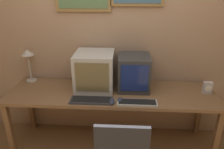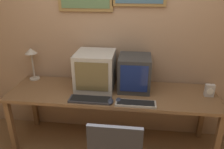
{
  "view_description": "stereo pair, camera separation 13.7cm",
  "coord_description": "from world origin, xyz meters",
  "px_view_note": "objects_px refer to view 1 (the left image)",
  "views": [
    {
      "loc": [
        0.13,
        -1.17,
        1.92
      ],
      "look_at": [
        0.0,
        1.07,
        0.97
      ],
      "focal_mm": 35.0,
      "sensor_mm": 36.0,
      "label": 1
    },
    {
      "loc": [
        0.27,
        -1.16,
        1.92
      ],
      "look_at": [
        0.0,
        1.07,
        0.97
      ],
      "focal_mm": 35.0,
      "sensor_mm": 36.0,
      "label": 2
    }
  ],
  "objects_px": {
    "keyboard_side": "(137,103)",
    "desk_clock": "(207,88)",
    "keyboard_main": "(91,100)",
    "mouse_near_keyboard": "(120,100)",
    "monitor_right": "(134,72)",
    "mouse_far_corner": "(112,101)",
    "desk_lamp": "(28,57)",
    "monitor_left": "(95,71)"
  },
  "relations": [
    {
      "from": "mouse_near_keyboard",
      "to": "keyboard_main",
      "type": "bearing_deg",
      "value": -176.97
    },
    {
      "from": "keyboard_side",
      "to": "mouse_far_corner",
      "type": "distance_m",
      "value": 0.26
    },
    {
      "from": "monitor_right",
      "to": "mouse_near_keyboard",
      "type": "relative_size",
      "value": 3.79
    },
    {
      "from": "mouse_near_keyboard",
      "to": "desk_clock",
      "type": "bearing_deg",
      "value": 13.82
    },
    {
      "from": "keyboard_side",
      "to": "desk_lamp",
      "type": "height_order",
      "value": "desk_lamp"
    },
    {
      "from": "monitor_right",
      "to": "desk_lamp",
      "type": "height_order",
      "value": "desk_lamp"
    },
    {
      "from": "keyboard_main",
      "to": "mouse_far_corner",
      "type": "relative_size",
      "value": 4.03
    },
    {
      "from": "desk_lamp",
      "to": "mouse_far_corner",
      "type": "bearing_deg",
      "value": -25.12
    },
    {
      "from": "mouse_near_keyboard",
      "to": "desk_clock",
      "type": "xyz_separation_m",
      "value": [
        0.98,
        0.24,
        0.05
      ]
    },
    {
      "from": "monitor_right",
      "to": "desk_lamp",
      "type": "relative_size",
      "value": 0.96
    },
    {
      "from": "monitor_right",
      "to": "keyboard_side",
      "type": "xyz_separation_m",
      "value": [
        0.03,
        -0.37,
        -0.19
      ]
    },
    {
      "from": "keyboard_side",
      "to": "desk_clock",
      "type": "height_order",
      "value": "desk_clock"
    },
    {
      "from": "mouse_far_corner",
      "to": "desk_lamp",
      "type": "height_order",
      "value": "desk_lamp"
    },
    {
      "from": "keyboard_main",
      "to": "desk_clock",
      "type": "distance_m",
      "value": 1.31
    },
    {
      "from": "mouse_near_keyboard",
      "to": "desk_lamp",
      "type": "distance_m",
      "value": 1.26
    },
    {
      "from": "mouse_near_keyboard",
      "to": "mouse_far_corner",
      "type": "height_order",
      "value": "mouse_far_corner"
    },
    {
      "from": "mouse_far_corner",
      "to": "keyboard_side",
      "type": "bearing_deg",
      "value": 0.73
    },
    {
      "from": "monitor_left",
      "to": "keyboard_main",
      "type": "relative_size",
      "value": 0.97
    },
    {
      "from": "mouse_near_keyboard",
      "to": "mouse_far_corner",
      "type": "relative_size",
      "value": 0.94
    },
    {
      "from": "mouse_near_keyboard",
      "to": "mouse_far_corner",
      "type": "xyz_separation_m",
      "value": [
        -0.08,
        -0.04,
        0.0
      ]
    },
    {
      "from": "mouse_far_corner",
      "to": "desk_lamp",
      "type": "distance_m",
      "value": 1.21
    },
    {
      "from": "mouse_near_keyboard",
      "to": "desk_clock",
      "type": "distance_m",
      "value": 1.01
    },
    {
      "from": "monitor_right",
      "to": "desk_lamp",
      "type": "distance_m",
      "value": 1.31
    },
    {
      "from": "keyboard_main",
      "to": "monitor_right",
      "type": "bearing_deg",
      "value": 37.63
    },
    {
      "from": "monitor_left",
      "to": "desk_clock",
      "type": "bearing_deg",
      "value": -3.37
    },
    {
      "from": "desk_clock",
      "to": "mouse_far_corner",
      "type": "bearing_deg",
      "value": -165.05
    },
    {
      "from": "keyboard_side",
      "to": "mouse_near_keyboard",
      "type": "xyz_separation_m",
      "value": [
        -0.18,
        0.04,
        0.0
      ]
    },
    {
      "from": "keyboard_main",
      "to": "mouse_near_keyboard",
      "type": "height_order",
      "value": "mouse_near_keyboard"
    },
    {
      "from": "monitor_right",
      "to": "desk_clock",
      "type": "relative_size",
      "value": 2.87
    },
    {
      "from": "keyboard_main",
      "to": "mouse_near_keyboard",
      "type": "distance_m",
      "value": 0.3
    },
    {
      "from": "monitor_right",
      "to": "mouse_far_corner",
      "type": "bearing_deg",
      "value": -121.79
    },
    {
      "from": "desk_clock",
      "to": "desk_lamp",
      "type": "height_order",
      "value": "desk_lamp"
    },
    {
      "from": "monitor_left",
      "to": "mouse_far_corner",
      "type": "relative_size",
      "value": 3.92
    },
    {
      "from": "mouse_far_corner",
      "to": "keyboard_main",
      "type": "bearing_deg",
      "value": 173.29
    },
    {
      "from": "keyboard_main",
      "to": "desk_lamp",
      "type": "xyz_separation_m",
      "value": [
        -0.84,
        0.47,
        0.3
      ]
    },
    {
      "from": "desk_clock",
      "to": "keyboard_side",
      "type": "bearing_deg",
      "value": -160.7
    },
    {
      "from": "monitor_left",
      "to": "mouse_near_keyboard",
      "type": "bearing_deg",
      "value": -46.4
    },
    {
      "from": "keyboard_side",
      "to": "mouse_near_keyboard",
      "type": "bearing_deg",
      "value": 168.08
    },
    {
      "from": "keyboard_side",
      "to": "desk_clock",
      "type": "distance_m",
      "value": 0.85
    },
    {
      "from": "keyboard_side",
      "to": "monitor_right",
      "type": "bearing_deg",
      "value": 94.48
    },
    {
      "from": "monitor_right",
      "to": "desk_clock",
      "type": "height_order",
      "value": "monitor_right"
    },
    {
      "from": "keyboard_main",
      "to": "desk_lamp",
      "type": "bearing_deg",
      "value": 150.71
    }
  ]
}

